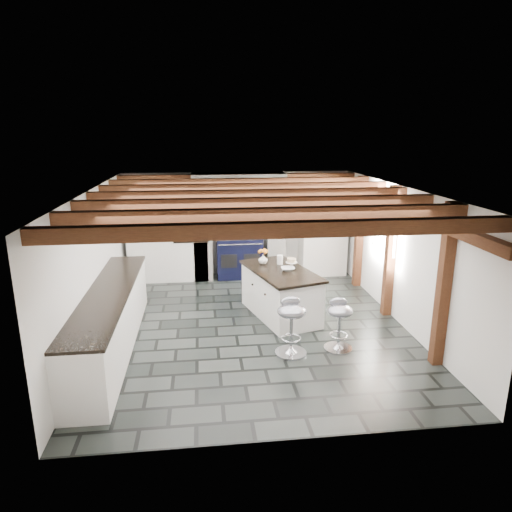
{
  "coord_description": "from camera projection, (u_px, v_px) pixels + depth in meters",
  "views": [
    {
      "loc": [
        -0.8,
        -7.08,
        3.19
      ],
      "look_at": [
        0.1,
        0.4,
        1.1
      ],
      "focal_mm": 32.0,
      "sensor_mm": 36.0,
      "label": 1
    }
  ],
  "objects": [
    {
      "name": "range_cooker",
      "position": [
        239.0,
        256.0,
        10.16
      ],
      "size": [
        1.0,
        0.63,
        0.99
      ],
      "color": "black",
      "rests_on": "ground"
    },
    {
      "name": "room_shell",
      "position": [
        213.0,
        245.0,
        8.72
      ],
      "size": [
        6.0,
        6.03,
        6.0
      ],
      "color": "white",
      "rests_on": "ground"
    },
    {
      "name": "bar_stool_far",
      "position": [
        291.0,
        320.0,
        6.6
      ],
      "size": [
        0.46,
        0.46,
        0.86
      ],
      "rotation": [
        0.0,
        0.0,
        0.07
      ],
      "color": "silver",
      "rests_on": "ground"
    },
    {
      "name": "kitchen_island",
      "position": [
        280.0,
        292.0,
        8.02
      ],
      "size": [
        1.33,
        1.89,
        1.13
      ],
      "rotation": [
        0.0,
        0.0,
        0.28
      ],
      "color": "white",
      "rests_on": "ground"
    },
    {
      "name": "ground",
      "position": [
        253.0,
        325.0,
        7.72
      ],
      "size": [
        6.0,
        6.0,
        0.0
      ],
      "primitive_type": "plane",
      "color": "black",
      "rests_on": "ground"
    },
    {
      "name": "bar_stool_near",
      "position": [
        339.0,
        319.0,
        6.75
      ],
      "size": [
        0.43,
        0.43,
        0.79
      ],
      "rotation": [
        0.0,
        0.0,
        -0.08
      ],
      "color": "silver",
      "rests_on": "ground"
    }
  ]
}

